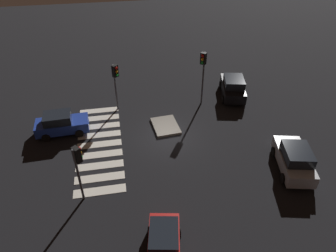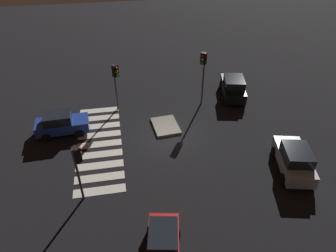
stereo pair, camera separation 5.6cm
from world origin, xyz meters
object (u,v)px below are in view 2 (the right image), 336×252
car_black (233,87)px  traffic_light_south (116,77)px  car_silver (294,159)px  traffic_light_east (78,161)px  traffic_light_west (203,66)px  car_blue (61,123)px  car_red (163,245)px  traffic_island (166,126)px

car_black → traffic_light_south: bearing=105.4°
car_silver → traffic_light_east: traffic_light_east is taller
car_black → traffic_light_west: (0.83, -3.18, 2.67)m
car_blue → traffic_light_east: traffic_light_east is taller
car_black → traffic_light_south: 10.51m
car_red → car_black: size_ratio=0.85×
car_silver → traffic_light_south: bearing=62.0°
car_black → traffic_light_south: (0.48, -10.26, 2.19)m
traffic_island → car_silver: 9.68m
car_red → car_black: bearing=159.7°
car_silver → car_red: bearing=128.8°
car_red → traffic_light_south: bearing=-162.9°
traffic_island → car_red: car_red is taller
traffic_island → car_blue: (-0.69, -7.87, 0.75)m
car_red → car_black: 16.89m
traffic_light_east → traffic_island: bearing=6.4°
car_red → traffic_light_east: (-4.55, -3.98, 2.11)m
car_silver → car_black: bearing=16.3°
traffic_island → car_blue: car_blue is taller
car_blue → car_red: size_ratio=1.03×
car_silver → car_red: (4.54, -9.36, -0.12)m
traffic_light_south → car_black: bearing=55.1°
traffic_island → car_red: bearing=-10.5°
traffic_island → car_blue: size_ratio=0.67×
traffic_island → car_black: car_black is taller
traffic_light_south → car_red: bearing=-31.4°
car_black → traffic_light_east: size_ratio=1.19×
car_black → traffic_light_west: traffic_light_west is taller
traffic_light_south → traffic_light_east: traffic_light_south is taller
traffic_island → car_black: 7.76m
car_blue → traffic_light_west: size_ratio=0.84×
car_blue → car_red: (11.45, 5.88, -0.05)m
car_blue → traffic_light_east: (6.90, 1.90, 2.06)m
car_red → traffic_light_east: size_ratio=1.01×
traffic_light_east → traffic_light_west: size_ratio=0.80×
traffic_light_south → traffic_light_west: (0.35, 7.08, 0.48)m
car_silver → traffic_light_south: traffic_light_south is taller
car_silver → traffic_light_east: bearing=102.9°
car_silver → car_blue: car_silver is taller
car_silver → car_blue: (-6.91, -15.24, -0.07)m
car_red → traffic_light_east: traffic_light_east is taller
traffic_light_west → car_blue: bearing=-37.9°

